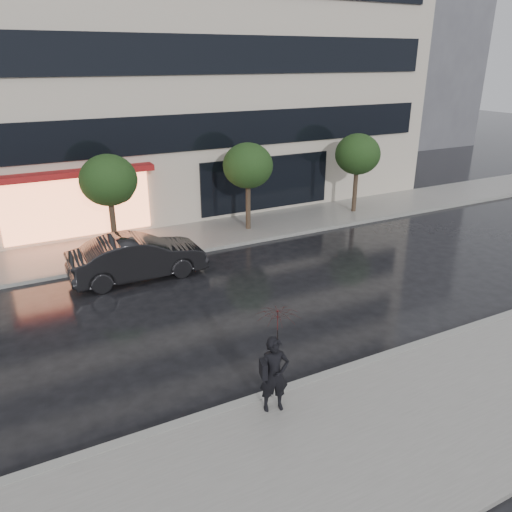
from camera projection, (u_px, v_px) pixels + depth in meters
ground at (317, 355)px, 13.30m from camera, size 120.00×120.00×0.00m
sidewalk_near at (403, 427)px, 10.60m from camera, size 60.00×4.50×0.12m
sidewalk_far at (184, 238)px, 21.71m from camera, size 60.00×3.50×0.12m
curb_near at (339, 372)px, 12.45m from camera, size 60.00×0.25×0.14m
curb_far at (199, 251)px, 20.27m from camera, size 60.00×0.25×0.14m
office_building at (121, 22)px, 24.77m from camera, size 30.00×12.76×18.00m
bg_building_right at (386, 50)px, 44.59m from camera, size 12.00×12.00×16.00m
tree_mid_west at (110, 182)px, 19.21m from camera, size 2.20×2.20×3.99m
tree_mid_east at (249, 167)px, 21.79m from camera, size 2.20×2.20×3.99m
tree_far_east at (358, 156)px, 24.38m from camera, size 2.20×2.20×3.99m
parked_car at (138, 257)px, 17.68m from camera, size 4.78×1.68×1.58m
pedestrian_with_umbrella at (276, 346)px, 10.50m from camera, size 1.15×1.17×2.46m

